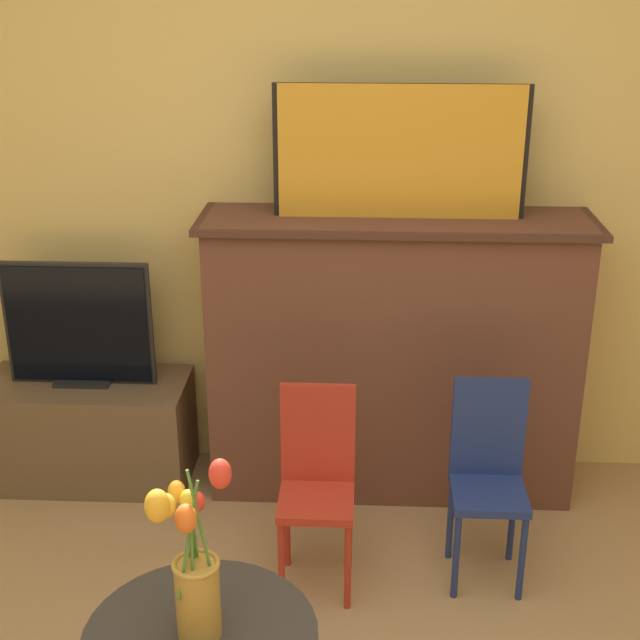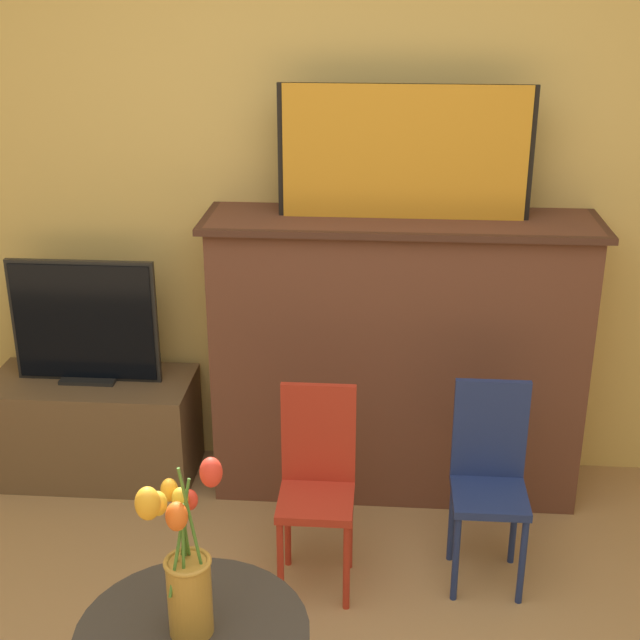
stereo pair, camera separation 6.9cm
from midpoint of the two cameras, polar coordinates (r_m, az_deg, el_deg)
The scene contains 8 objects.
wall_back at distance 3.64m, azimuth -0.29°, elevation 10.24°, with size 8.00×0.06×2.70m.
fireplace_mantel at distance 3.65m, azimuth 4.12°, elevation -2.17°, with size 1.53×0.43×1.18m.
painting at distance 3.40m, azimuth 4.56°, elevation 10.66°, with size 0.96×0.03×0.50m.
tv_stand at distance 3.97m, azimuth -15.03°, elevation -6.83°, with size 0.85×0.40×0.45m.
tv_monitor at distance 3.78m, azimuth -15.71°, elevation -0.36°, with size 0.61×0.12×0.53m.
chair_red at distance 3.15m, azimuth -0.82°, elevation -10.02°, with size 0.26×0.26×0.75m.
chair_blue at distance 3.24m, azimuth 10.10°, elevation -9.44°, with size 0.26×0.26×0.75m.
vase_tulips at distance 2.30m, azimuth -8.96°, elevation -15.46°, with size 0.19×0.22×0.52m.
Camera 1 is at (0.16, -1.43, 2.08)m, focal length 50.00 mm.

